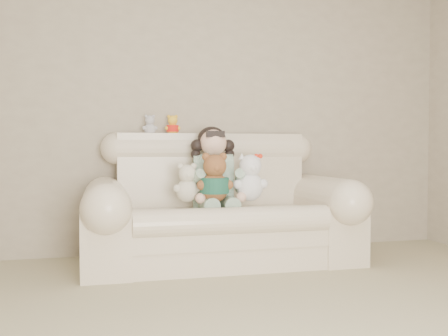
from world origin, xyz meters
TOP-DOWN VIEW (x-y plane):
  - wall_back at (0.00, 2.50)m, footprint 4.50×0.00m
  - sofa at (0.02, 2.00)m, footprint 2.10×0.95m
  - seated_child at (-0.03, 2.08)m, footprint 0.46×0.54m
  - brown_teddy at (-0.07, 1.83)m, footprint 0.29×0.23m
  - white_cat at (0.22, 1.87)m, footprint 0.31×0.26m
  - cream_teddy at (-0.27, 1.90)m, footprint 0.24×0.19m
  - yellow_mini_bear at (-0.31, 2.38)m, footprint 0.16×0.14m
  - grey_mini_plush at (-0.50, 2.38)m, footprint 0.15×0.14m

SIDE VIEW (x-z plane):
  - sofa at x=0.02m, z-range 0.00..1.03m
  - cream_teddy at x=-0.27m, z-range 0.50..0.84m
  - white_cat at x=0.22m, z-range 0.50..0.93m
  - brown_teddy at x=-0.07m, z-range 0.50..0.93m
  - seated_child at x=-0.03m, z-range 0.42..1.09m
  - grey_mini_plush at x=-0.50m, z-range 1.01..1.21m
  - yellow_mini_bear at x=-0.31m, z-range 1.01..1.21m
  - wall_back at x=0.00m, z-range -0.95..3.55m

